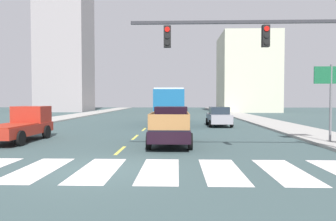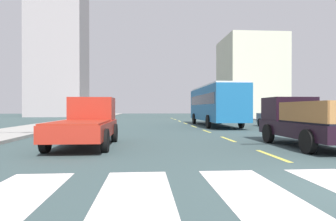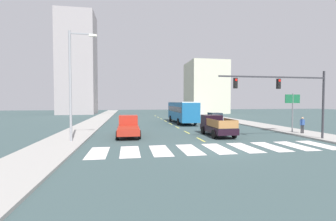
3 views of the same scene
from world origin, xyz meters
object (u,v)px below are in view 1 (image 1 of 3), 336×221
at_px(pickup_stakebed, 170,126).
at_px(sedan_far, 219,116).
at_px(direction_sign_green, 331,87).
at_px(city_bus, 170,104).
at_px(pickup_dark, 22,125).
at_px(traffic_signal_gantry, 296,52).

xyz_separation_m(pickup_stakebed, sedan_far, (4.02, 10.95, -0.08)).
bearing_deg(pickup_stakebed, sedan_far, 71.62).
bearing_deg(direction_sign_green, city_bus, 122.98).
relative_size(pickup_dark, traffic_signal_gantry, 0.54).
relative_size(city_bus, direction_sign_green, 2.57).
xyz_separation_m(pickup_dark, direction_sign_green, (16.97, -0.98, 2.11)).
xyz_separation_m(traffic_signal_gantry, direction_sign_green, (3.38, 4.20, -1.19)).
relative_size(sedan_far, traffic_signal_gantry, 0.45).
height_order(pickup_dark, sedan_far, pickup_dark).
bearing_deg(city_bus, pickup_dark, -124.84).
distance_m(traffic_signal_gantry, direction_sign_green, 5.52).
bearing_deg(direction_sign_green, pickup_dark, 176.70).
bearing_deg(sedan_far, direction_sign_green, -67.91).
bearing_deg(direction_sign_green, pickup_stakebed, 179.65).
relative_size(city_bus, sedan_far, 2.45).
relative_size(pickup_stakebed, traffic_signal_gantry, 0.54).
relative_size(traffic_signal_gantry, direction_sign_green, 2.31).
bearing_deg(city_bus, direction_sign_green, -58.37).
distance_m(pickup_dark, city_bus, 14.98).
distance_m(pickup_stakebed, city_bus, 13.43).
distance_m(pickup_stakebed, traffic_signal_gantry, 7.34).
height_order(pickup_dark, direction_sign_green, direction_sign_green).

